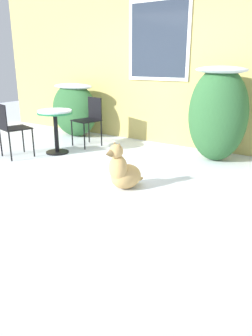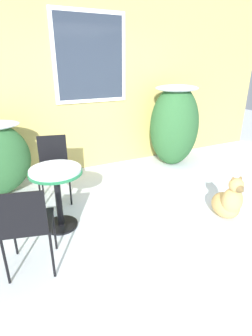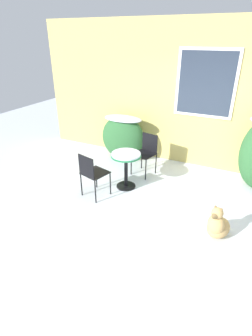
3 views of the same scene
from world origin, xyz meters
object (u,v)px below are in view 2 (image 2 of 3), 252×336
object	(u,v)px
patio_chair_near_table	(54,164)
patio_chair_far_side	(27,224)
patio_table	(57,182)
dog	(228,202)

from	to	relation	value
patio_chair_near_table	patio_chair_far_side	world-z (taller)	same
patio_chair_near_table	patio_table	bearing A→B (deg)	-85.93
patio_chair_near_table	dog	bearing A→B (deg)	-26.74
patio_table	patio_chair_near_table	world-z (taller)	patio_chair_near_table
patio_table	dog	bearing A→B (deg)	-21.39
patio_table	patio_chair_near_table	distance (m)	0.77
patio_table	patio_chair_far_side	xyz separation A→B (m)	(-0.41, -0.61, -0.07)
patio_table	patio_chair_far_side	size ratio (longest dim) A/B	0.84
patio_chair_near_table	dog	world-z (taller)	patio_chair_near_table
patio_table	patio_chair_far_side	distance (m)	0.73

